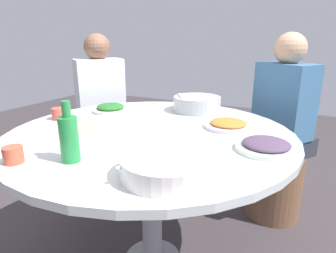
% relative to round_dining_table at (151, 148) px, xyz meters
% --- Properties ---
extents(round_dining_table, '(1.34, 1.34, 0.76)m').
position_rel_round_dining_table_xyz_m(round_dining_table, '(0.00, 0.00, 0.00)').
color(round_dining_table, '#99999E').
rests_on(round_dining_table, ground).
extents(rice_bowl, '(0.28, 0.28, 0.10)m').
position_rel_round_dining_table_xyz_m(rice_bowl, '(-0.47, 0.05, 0.13)').
color(rice_bowl, '#B2B5BA').
rests_on(rice_bowl, round_dining_table).
extents(soup_bowl, '(0.29, 0.29, 0.07)m').
position_rel_round_dining_table_xyz_m(soup_bowl, '(0.39, 0.28, 0.12)').
color(soup_bowl, white).
rests_on(soup_bowl, round_dining_table).
extents(dish_tofu_braise, '(0.24, 0.24, 0.04)m').
position_rel_round_dining_table_xyz_m(dish_tofu_braise, '(-0.21, 0.32, 0.11)').
color(dish_tofu_braise, silver).
rests_on(dish_tofu_braise, round_dining_table).
extents(dish_greens, '(0.21, 0.21, 0.05)m').
position_rel_round_dining_table_xyz_m(dish_greens, '(-0.22, -0.40, 0.11)').
color(dish_greens, silver).
rests_on(dish_greens, round_dining_table).
extents(dish_noodles, '(0.22, 0.22, 0.04)m').
position_rel_round_dining_table_xyz_m(dish_noodles, '(0.14, -0.28, 0.11)').
color(dish_noodles, white).
rests_on(dish_noodles, round_dining_table).
extents(dish_eggplant, '(0.24, 0.24, 0.05)m').
position_rel_round_dining_table_xyz_m(dish_eggplant, '(0.02, 0.53, 0.11)').
color(dish_eggplant, white).
rests_on(dish_eggplant, round_dining_table).
extents(green_bottle, '(0.07, 0.07, 0.22)m').
position_rel_round_dining_table_xyz_m(green_bottle, '(0.44, -0.07, 0.18)').
color(green_bottle, '#268B42').
rests_on(green_bottle, round_dining_table).
extents(tea_cup_near, '(0.08, 0.08, 0.06)m').
position_rel_round_dining_table_xyz_m(tea_cup_near, '(0.04, -0.55, 0.12)').
color(tea_cup_near, '#CA513D').
rests_on(tea_cup_near, round_dining_table).
extents(tea_cup_far, '(0.07, 0.07, 0.06)m').
position_rel_round_dining_table_xyz_m(tea_cup_far, '(0.54, -0.24, 0.12)').
color(tea_cup_far, '#D0563A').
rests_on(tea_cup_far, round_dining_table).
extents(stool_for_diner_left, '(0.34, 0.34, 0.46)m').
position_rel_round_dining_table_xyz_m(stool_for_diner_left, '(-0.57, -0.77, -0.44)').
color(stool_for_diner_left, brown).
rests_on(stool_for_diner_left, ground).
extents(diner_left, '(0.46, 0.46, 0.76)m').
position_rel_round_dining_table_xyz_m(diner_left, '(-0.57, -0.77, 0.11)').
color(diner_left, '#2D333D').
rests_on(diner_left, stool_for_diner_left).
extents(stool_for_diner_right, '(0.36, 0.36, 0.46)m').
position_rel_round_dining_table_xyz_m(stool_for_diner_right, '(-0.78, 0.52, -0.44)').
color(stool_for_diner_right, brown).
rests_on(stool_for_diner_right, ground).
extents(diner_right, '(0.46, 0.45, 0.76)m').
position_rel_round_dining_table_xyz_m(diner_right, '(-0.78, 0.52, 0.11)').
color(diner_right, '#2D333D').
rests_on(diner_right, stool_for_diner_right).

